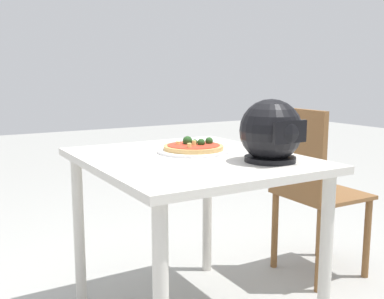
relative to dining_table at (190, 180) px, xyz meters
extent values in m
cube|color=beige|center=(0.00, 0.00, 0.08)|extent=(0.83, 0.97, 0.03)
cylinder|color=beige|center=(-0.35, -0.42, -0.28)|extent=(0.05, 0.05, 0.71)
cylinder|color=beige|center=(0.35, -0.42, -0.28)|extent=(0.05, 0.05, 0.71)
cylinder|color=beige|center=(-0.35, 0.42, -0.28)|extent=(0.05, 0.05, 0.71)
cylinder|color=white|center=(-0.06, -0.08, 0.10)|extent=(0.31, 0.31, 0.01)
cylinder|color=tan|center=(-0.06, -0.08, 0.12)|extent=(0.26, 0.26, 0.02)
cylinder|color=red|center=(-0.06, -0.08, 0.13)|extent=(0.23, 0.23, 0.00)
sphere|color=#234C1E|center=(-0.05, -0.11, 0.14)|extent=(0.04, 0.04, 0.04)
sphere|color=#234C1E|center=(-0.09, -0.06, 0.14)|extent=(0.03, 0.03, 0.03)
sphere|color=#234C1E|center=(-0.14, -0.08, 0.14)|extent=(0.03, 0.03, 0.03)
sphere|color=#234C1E|center=(-0.07, -0.09, 0.14)|extent=(0.03, 0.03, 0.03)
cylinder|color=#E0D172|center=(-0.01, -0.02, 0.14)|extent=(0.02, 0.02, 0.02)
cylinder|color=#E0D172|center=(-0.01, -0.12, 0.14)|extent=(0.02, 0.02, 0.01)
cylinder|color=#E0D172|center=(-0.07, -0.09, 0.14)|extent=(0.02, 0.02, 0.02)
cylinder|color=#E0D172|center=(-0.06, -0.06, 0.14)|extent=(0.03, 0.03, 0.02)
sphere|color=black|center=(-0.21, 0.26, 0.22)|extent=(0.24, 0.24, 0.24)
cylinder|color=black|center=(-0.21, 0.26, 0.11)|extent=(0.20, 0.20, 0.02)
cube|color=black|center=(-0.21, 0.36, 0.23)|extent=(0.15, 0.02, 0.08)
cube|color=brown|center=(-0.86, -0.09, -0.20)|extent=(0.41, 0.41, 0.02)
cube|color=brown|center=(-0.68, -0.09, 0.04)|extent=(0.04, 0.38, 0.45)
cylinder|color=brown|center=(-1.04, -0.26, -0.42)|extent=(0.04, 0.04, 0.43)
cylinder|color=brown|center=(-1.03, 0.08, -0.42)|extent=(0.04, 0.04, 0.43)
cylinder|color=brown|center=(-0.70, -0.26, -0.42)|extent=(0.04, 0.04, 0.43)
cylinder|color=brown|center=(-0.69, 0.08, -0.42)|extent=(0.04, 0.04, 0.43)
camera|label=1|loc=(0.93, 1.59, 0.43)|focal=42.78mm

